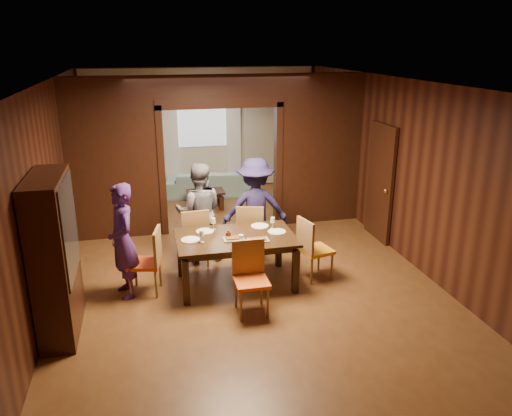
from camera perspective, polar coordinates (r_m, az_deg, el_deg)
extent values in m
plane|color=#583318|center=(8.28, -2.03, -6.14)|extent=(9.00, 9.00, 0.00)
cube|color=silver|center=(7.54, -2.29, 14.29)|extent=(5.50, 9.00, 0.02)
cube|color=black|center=(12.14, -6.22, 8.95)|extent=(5.50, 0.02, 2.90)
cube|color=black|center=(7.78, -22.48, 2.15)|extent=(0.02, 9.00, 2.90)
cube|color=black|center=(8.71, 15.96, 4.51)|extent=(0.02, 9.00, 2.90)
cube|color=black|center=(9.29, -15.82, 3.78)|extent=(1.65, 0.15, 2.40)
cube|color=black|center=(9.85, 7.18, 5.17)|extent=(1.65, 0.15, 2.40)
cube|color=black|center=(9.14, -4.20, 13.44)|extent=(5.50, 0.15, 0.50)
cube|color=beige|center=(12.11, -6.20, 8.93)|extent=(5.40, 0.04, 2.85)
imported|color=#40205F|center=(7.18, -14.99, -3.67)|extent=(0.55, 0.69, 1.64)
imported|color=slate|center=(8.17, -6.52, -0.44)|extent=(0.88, 0.73, 1.63)
imported|color=#1E1A42|center=(8.23, -0.07, 0.00)|extent=(1.15, 0.74, 1.68)
imported|color=#89B3B4|center=(11.77, -5.37, 2.87)|extent=(2.03, 0.94, 0.58)
imported|color=black|center=(7.35, -1.42, -2.67)|extent=(0.32, 0.32, 0.08)
cube|color=black|center=(7.42, -2.31, -5.99)|extent=(1.72, 1.07, 0.76)
cube|color=black|center=(10.82, -5.78, 0.94)|extent=(0.80, 0.50, 0.40)
cube|color=black|center=(6.49, -22.02, -5.18)|extent=(0.40, 1.20, 2.00)
cube|color=black|center=(9.22, 14.00, 2.85)|extent=(0.06, 0.90, 2.10)
cube|color=silver|center=(12.04, -6.23, 10.07)|extent=(1.20, 0.03, 1.30)
cube|color=white|center=(12.02, -9.71, 7.72)|extent=(0.35, 0.06, 2.40)
cube|color=white|center=(12.19, -2.60, 8.12)|extent=(0.35, 0.06, 2.40)
cylinder|color=silver|center=(7.19, -7.50, -3.62)|extent=(0.27, 0.27, 0.01)
cylinder|color=silver|center=(7.48, -5.85, -2.66)|extent=(0.27, 0.27, 0.01)
cylinder|color=white|center=(7.65, 0.44, -2.06)|extent=(0.27, 0.27, 0.01)
cylinder|color=white|center=(7.43, 2.40, -2.71)|extent=(0.27, 0.27, 0.01)
cylinder|color=white|center=(6.97, -1.73, -4.20)|extent=(0.27, 0.27, 0.01)
cube|color=gray|center=(7.16, -2.57, -3.47)|extent=(0.30, 0.20, 0.04)
cube|color=gray|center=(7.11, 0.25, -3.62)|extent=(0.30, 0.20, 0.04)
cylinder|color=white|center=(6.97, -1.71, -3.62)|extent=(0.07, 0.07, 0.14)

